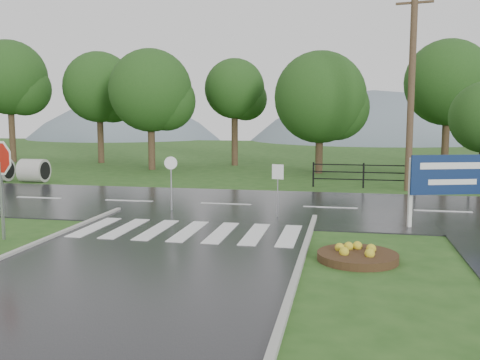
# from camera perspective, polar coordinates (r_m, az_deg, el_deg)

# --- Properties ---
(ground) EXTENTS (120.00, 120.00, 0.00)m
(ground) POSITION_cam_1_polar(r_m,az_deg,el_deg) (11.49, -12.82, -10.92)
(ground) COLOR #264D19
(ground) RESTS_ON ground
(main_road) EXTENTS (90.00, 8.00, 0.04)m
(main_road) POSITION_cam_1_polar(r_m,az_deg,el_deg) (20.77, -1.52, -2.69)
(main_road) COLOR black
(main_road) RESTS_ON ground
(crosswalk) EXTENTS (6.50, 2.80, 0.02)m
(crosswalk) POSITION_cam_1_polar(r_m,az_deg,el_deg) (16.01, -5.50, -5.44)
(crosswalk) COLOR silver
(crosswalk) RESTS_ON ground
(fence_west) EXTENTS (9.58, 0.08, 1.20)m
(fence_west) POSITION_cam_1_polar(r_m,az_deg,el_deg) (26.30, 18.22, 0.61)
(fence_west) COLOR black
(fence_west) RESTS_ON ground
(hills) EXTENTS (102.00, 48.00, 48.00)m
(hills) POSITION_cam_1_polar(r_m,az_deg,el_deg) (77.35, 10.23, -7.32)
(hills) COLOR slate
(hills) RESTS_ON ground
(treeline) EXTENTS (83.20, 5.20, 10.00)m
(treeline) POSITION_cam_1_polar(r_m,az_deg,el_deg) (34.32, 5.30, 1.15)
(treeline) COLOR #183C12
(treeline) RESTS_ON ground
(stop_sign) EXTENTS (1.25, 0.45, 2.97)m
(stop_sign) POSITION_cam_1_polar(r_m,az_deg,el_deg) (16.25, -24.21, 1.25)
(stop_sign) COLOR #939399
(stop_sign) RESTS_ON ground
(estate_billboard) EXTENTS (2.54, 0.84, 2.30)m
(estate_billboard) POSITION_cam_1_polar(r_m,az_deg,el_deg) (17.36, 21.72, 0.15)
(estate_billboard) COLOR silver
(estate_billboard) RESTS_ON ground
(flower_bed) EXTENTS (1.94, 1.94, 0.39)m
(flower_bed) POSITION_cam_1_polar(r_m,az_deg,el_deg) (13.29, 12.44, -7.81)
(flower_bed) COLOR #332111
(flower_bed) RESTS_ON ground
(reg_sign_small) EXTENTS (0.40, 0.11, 1.84)m
(reg_sign_small) POSITION_cam_1_polar(r_m,az_deg,el_deg) (18.02, 4.04, 0.06)
(reg_sign_small) COLOR #939399
(reg_sign_small) RESTS_ON ground
(reg_sign_round) EXTENTS (0.45, 0.14, 2.00)m
(reg_sign_round) POSITION_cam_1_polar(r_m,az_deg,el_deg) (19.41, -7.37, 0.41)
(reg_sign_round) COLOR #939399
(reg_sign_round) RESTS_ON ground
(utility_pole_east) EXTENTS (1.61, 0.40, 9.12)m
(utility_pole_east) POSITION_cam_1_polar(r_m,az_deg,el_deg) (25.64, 17.81, 9.23)
(utility_pole_east) COLOR #473523
(utility_pole_east) RESTS_ON ground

